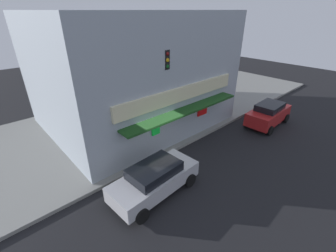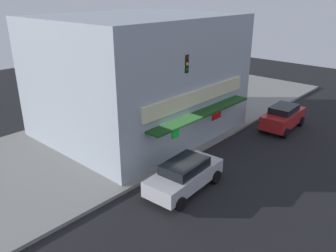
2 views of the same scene
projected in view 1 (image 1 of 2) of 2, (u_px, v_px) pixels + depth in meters
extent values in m
plane|color=black|center=(161.00, 159.00, 12.78)|extent=(62.19, 62.19, 0.00)
cube|color=gray|center=(113.00, 126.00, 16.20)|extent=(41.46, 10.49, 0.18)
cube|color=#9EA8B2|center=(132.00, 70.00, 15.49)|extent=(11.38, 9.37, 7.28)
cube|color=beige|center=(181.00, 94.00, 12.58)|extent=(8.65, 0.16, 0.80)
cube|color=#194719|center=(185.00, 111.00, 12.75)|extent=(8.20, 0.90, 0.12)
cube|color=#19E53F|center=(156.00, 131.00, 12.22)|extent=(0.52, 0.08, 0.44)
cube|color=red|center=(202.00, 111.00, 14.49)|extent=(0.84, 0.08, 0.54)
cylinder|color=black|center=(163.00, 100.00, 12.42)|extent=(0.18, 0.18, 5.77)
cube|color=black|center=(166.00, 60.00, 11.25)|extent=(0.32, 0.28, 0.95)
sphere|color=maroon|center=(168.00, 54.00, 11.01)|extent=(0.18, 0.18, 0.18)
sphere|color=yellow|center=(168.00, 60.00, 11.15)|extent=(0.18, 0.18, 0.18)
sphere|color=#0F4C19|center=(168.00, 66.00, 11.29)|extent=(0.18, 0.18, 0.18)
cylinder|color=red|center=(186.00, 125.00, 15.47)|extent=(0.24, 0.24, 0.58)
sphere|color=red|center=(187.00, 121.00, 15.31)|extent=(0.20, 0.20, 0.20)
cylinder|color=red|center=(185.00, 126.00, 15.35)|extent=(0.12, 0.10, 0.10)
cylinder|color=red|center=(188.00, 124.00, 15.56)|extent=(0.12, 0.10, 0.10)
cylinder|color=#2D2D2D|center=(202.00, 118.00, 16.08)|extent=(0.54, 0.54, 0.90)
cylinder|color=brown|center=(122.00, 150.00, 12.46)|extent=(0.22, 0.22, 0.91)
cylinder|color=brown|center=(117.00, 149.00, 12.50)|extent=(0.22, 0.22, 0.91)
cube|color=beige|center=(118.00, 138.00, 12.14)|extent=(0.51, 0.48, 0.61)
sphere|color=tan|center=(117.00, 130.00, 11.93)|extent=(0.22, 0.22, 0.22)
cylinder|color=beige|center=(120.00, 136.00, 12.37)|extent=(0.14, 0.14, 0.55)
cylinder|color=beige|center=(116.00, 141.00, 11.92)|extent=(0.14, 0.14, 0.55)
cylinder|color=#59595B|center=(130.00, 137.00, 14.31)|extent=(0.43, 0.43, 0.31)
sphere|color=#2D7A33|center=(130.00, 130.00, 14.10)|extent=(0.77, 0.77, 0.77)
cylinder|color=brown|center=(167.00, 127.00, 15.45)|extent=(0.50, 0.50, 0.44)
sphere|color=#195623|center=(167.00, 121.00, 15.26)|extent=(0.51, 0.51, 0.51)
cube|color=#AD1E1E|center=(268.00, 115.00, 16.28)|extent=(3.96, 1.80, 0.88)
cube|color=black|center=(270.00, 106.00, 15.98)|extent=(2.16, 1.47, 0.42)
cylinder|color=black|center=(264.00, 112.00, 17.85)|extent=(0.65, 0.24, 0.64)
cylinder|color=black|center=(286.00, 118.00, 16.80)|extent=(0.65, 0.24, 0.64)
cylinder|color=black|center=(247.00, 123.00, 16.15)|extent=(0.65, 0.24, 0.64)
cylinder|color=black|center=(270.00, 131.00, 15.10)|extent=(0.65, 0.24, 0.64)
cube|color=#B7B7BC|center=(155.00, 181.00, 10.15)|extent=(4.26, 1.92, 0.72)
cube|color=black|center=(154.00, 170.00, 9.88)|extent=(2.33, 1.54, 0.45)
cylinder|color=black|center=(165.00, 165.00, 11.77)|extent=(0.65, 0.26, 0.64)
cylinder|color=black|center=(190.00, 180.00, 10.72)|extent=(0.65, 0.26, 0.64)
cylinder|color=black|center=(117.00, 194.00, 9.92)|extent=(0.65, 0.26, 0.64)
cylinder|color=black|center=(142.00, 216.00, 8.86)|extent=(0.65, 0.26, 0.64)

